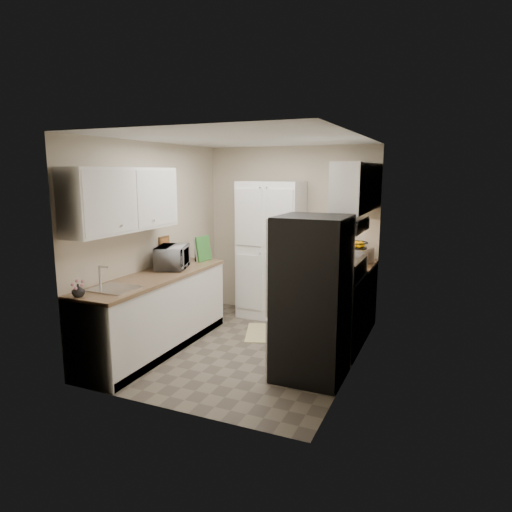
% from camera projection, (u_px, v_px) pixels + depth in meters
% --- Properties ---
extents(ground, '(3.20, 3.20, 0.00)m').
position_uv_depth(ground, '(246.00, 348.00, 5.59)').
color(ground, '#665B4C').
rests_on(ground, ground).
extents(room_shell, '(2.64, 3.24, 2.52)m').
position_uv_depth(room_shell, '(244.00, 216.00, 5.29)').
color(room_shell, beige).
rests_on(room_shell, ground).
extents(pantry_cabinet, '(0.90, 0.55, 2.00)m').
position_uv_depth(pantry_cabinet, '(271.00, 250.00, 6.67)').
color(pantry_cabinet, white).
rests_on(pantry_cabinet, ground).
extents(base_cabinet_left, '(0.60, 2.30, 0.88)m').
position_uv_depth(base_cabinet_left, '(157.00, 314.00, 5.50)').
color(base_cabinet_left, white).
rests_on(base_cabinet_left, ground).
extents(countertop_left, '(0.63, 2.33, 0.04)m').
position_uv_depth(countertop_left, '(155.00, 277.00, 5.42)').
color(countertop_left, '#846647').
rests_on(countertop_left, base_cabinet_left).
extents(base_cabinet_right, '(0.60, 0.80, 0.88)m').
position_uv_depth(base_cabinet_right, '(349.00, 298.00, 6.19)').
color(base_cabinet_right, white).
rests_on(base_cabinet_right, ground).
extents(countertop_right, '(0.63, 0.83, 0.04)m').
position_uv_depth(countertop_right, '(350.00, 265.00, 6.11)').
color(countertop_right, '#846647').
rests_on(countertop_right, base_cabinet_right).
extents(electric_range, '(0.71, 0.78, 1.13)m').
position_uv_depth(electric_range, '(333.00, 312.00, 5.47)').
color(electric_range, '#B7B7BC').
rests_on(electric_range, ground).
extents(refrigerator, '(0.70, 0.72, 1.70)m').
position_uv_depth(refrigerator, '(312.00, 298.00, 4.69)').
color(refrigerator, '#B7B7BC').
rests_on(refrigerator, ground).
extents(microwave, '(0.51, 0.61, 0.29)m').
position_uv_depth(microwave, '(172.00, 257.00, 5.78)').
color(microwave, '#AEAEB3').
rests_on(microwave, countertop_left).
extents(wine_bottle, '(0.07, 0.07, 0.29)m').
position_uv_depth(wine_bottle, '(197.00, 251.00, 6.24)').
color(wine_bottle, black).
rests_on(wine_bottle, countertop_left).
extents(flower_vase, '(0.13, 0.13, 0.13)m').
position_uv_depth(flower_vase, '(78.00, 290.00, 4.47)').
color(flower_vase, silver).
rests_on(flower_vase, countertop_left).
extents(cutting_board, '(0.06, 0.28, 0.34)m').
position_uv_depth(cutting_board, '(203.00, 248.00, 6.27)').
color(cutting_board, '#327C2E').
rests_on(cutting_board, countertop_left).
extents(toaster_oven, '(0.38, 0.44, 0.22)m').
position_uv_depth(toaster_oven, '(358.00, 256.00, 6.07)').
color(toaster_oven, silver).
rests_on(toaster_oven, countertop_right).
extents(fruit_basket, '(0.37, 0.37, 0.12)m').
position_uv_depth(fruit_basket, '(357.00, 243.00, 6.04)').
color(fruit_basket, '#FFAD00').
rests_on(fruit_basket, toaster_oven).
extents(kitchen_mat, '(0.69, 0.86, 0.01)m').
position_uv_depth(kitchen_mat, '(264.00, 333.00, 6.11)').
color(kitchen_mat, beige).
rests_on(kitchen_mat, ground).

